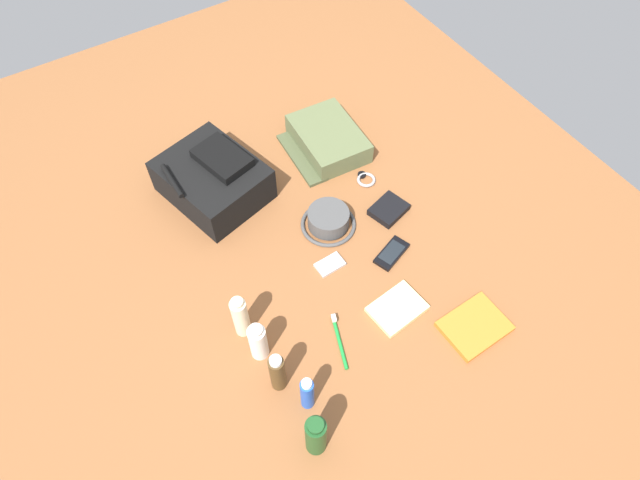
{
  "coord_description": "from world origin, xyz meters",
  "views": [
    {
      "loc": [
        -0.8,
        0.5,
        1.41
      ],
      "look_at": [
        0.0,
        0.0,
        0.04
      ],
      "focal_mm": 31.13,
      "sensor_mm": 36.0,
      "label": 1
    }
  ],
  "objects_px": {
    "deodorant_spray": "(307,393)",
    "toothpaste_tube": "(258,342)",
    "notepad": "(397,308)",
    "toothbrush": "(339,338)",
    "bucket_hat": "(328,220)",
    "paperback_novel": "(474,326)",
    "lotion_bottle": "(241,317)",
    "media_player": "(330,265)",
    "wallet": "(389,210)",
    "backpack": "(213,179)",
    "toiletry_pouch": "(327,140)",
    "cologne_bottle": "(277,372)",
    "shampoo_bottle": "(316,436)",
    "wristwatch": "(366,179)",
    "cell_phone": "(392,253)"
  },
  "relations": [
    {
      "from": "cell_phone",
      "to": "media_player",
      "type": "xyz_separation_m",
      "value": [
        0.07,
        0.18,
        -0.0
      ]
    },
    {
      "from": "wristwatch",
      "to": "toothpaste_tube",
      "type": "bearing_deg",
      "value": 120.74
    },
    {
      "from": "deodorant_spray",
      "to": "toothbrush",
      "type": "xyz_separation_m",
      "value": [
        0.11,
        -0.16,
        -0.06
      ]
    },
    {
      "from": "bucket_hat",
      "to": "paperback_novel",
      "type": "xyz_separation_m",
      "value": [
        -0.51,
        -0.15,
        -0.02
      ]
    },
    {
      "from": "paperback_novel",
      "to": "media_player",
      "type": "distance_m",
      "value": 0.45
    },
    {
      "from": "toiletry_pouch",
      "to": "lotion_bottle",
      "type": "relative_size",
      "value": 1.75
    },
    {
      "from": "paperback_novel",
      "to": "media_player",
      "type": "xyz_separation_m",
      "value": [
        0.38,
        0.23,
        -0.0
      ]
    },
    {
      "from": "bucket_hat",
      "to": "paperback_novel",
      "type": "distance_m",
      "value": 0.54
    },
    {
      "from": "deodorant_spray",
      "to": "lotion_bottle",
      "type": "height_order",
      "value": "lotion_bottle"
    },
    {
      "from": "shampoo_bottle",
      "to": "cologne_bottle",
      "type": "height_order",
      "value": "shampoo_bottle"
    },
    {
      "from": "wallet",
      "to": "notepad",
      "type": "relative_size",
      "value": 0.73
    },
    {
      "from": "backpack",
      "to": "notepad",
      "type": "height_order",
      "value": "backpack"
    },
    {
      "from": "backpack",
      "to": "shampoo_bottle",
      "type": "height_order",
      "value": "shampoo_bottle"
    },
    {
      "from": "wristwatch",
      "to": "media_player",
      "type": "bearing_deg",
      "value": 127.87
    },
    {
      "from": "cologne_bottle",
      "to": "media_player",
      "type": "height_order",
      "value": "cologne_bottle"
    },
    {
      "from": "paperback_novel",
      "to": "lotion_bottle",
      "type": "bearing_deg",
      "value": 58.41
    },
    {
      "from": "backpack",
      "to": "paperback_novel",
      "type": "height_order",
      "value": "backpack"
    },
    {
      "from": "lotion_bottle",
      "to": "cell_phone",
      "type": "xyz_separation_m",
      "value": [
        -0.02,
        -0.49,
        -0.07
      ]
    },
    {
      "from": "paperback_novel",
      "to": "wristwatch",
      "type": "relative_size",
      "value": 2.54
    },
    {
      "from": "bucket_hat",
      "to": "shampoo_bottle",
      "type": "height_order",
      "value": "shampoo_bottle"
    },
    {
      "from": "toothbrush",
      "to": "wallet",
      "type": "bearing_deg",
      "value": -53.07
    },
    {
      "from": "deodorant_spray",
      "to": "backpack",
      "type": "bearing_deg",
      "value": -8.22
    },
    {
      "from": "notepad",
      "to": "toothbrush",
      "type": "bearing_deg",
      "value": 80.13
    },
    {
      "from": "toiletry_pouch",
      "to": "bucket_hat",
      "type": "xyz_separation_m",
      "value": [
        -0.29,
        0.18,
        -0.01
      ]
    },
    {
      "from": "shampoo_bottle",
      "to": "deodorant_spray",
      "type": "distance_m",
      "value": 0.11
    },
    {
      "from": "deodorant_spray",
      "to": "media_player",
      "type": "height_order",
      "value": "deodorant_spray"
    },
    {
      "from": "notepad",
      "to": "deodorant_spray",
      "type": "bearing_deg",
      "value": 98.79
    },
    {
      "from": "toiletry_pouch",
      "to": "notepad",
      "type": "distance_m",
      "value": 0.66
    },
    {
      "from": "toiletry_pouch",
      "to": "wallet",
      "type": "distance_m",
      "value": 0.35
    },
    {
      "from": "backpack",
      "to": "media_player",
      "type": "distance_m",
      "value": 0.47
    },
    {
      "from": "paperback_novel",
      "to": "toothpaste_tube",
      "type": "bearing_deg",
      "value": 64.89
    },
    {
      "from": "deodorant_spray",
      "to": "toothpaste_tube",
      "type": "relative_size",
      "value": 1.0
    },
    {
      "from": "shampoo_bottle",
      "to": "wristwatch",
      "type": "bearing_deg",
      "value": -42.81
    },
    {
      "from": "shampoo_bottle",
      "to": "lotion_bottle",
      "type": "relative_size",
      "value": 1.04
    },
    {
      "from": "deodorant_spray",
      "to": "shampoo_bottle",
      "type": "bearing_deg",
      "value": 159.63
    },
    {
      "from": "paperback_novel",
      "to": "media_player",
      "type": "relative_size",
      "value": 2.1
    },
    {
      "from": "bucket_hat",
      "to": "cell_phone",
      "type": "relative_size",
      "value": 1.34
    },
    {
      "from": "toiletry_pouch",
      "to": "cologne_bottle",
      "type": "height_order",
      "value": "cologne_bottle"
    },
    {
      "from": "lotion_bottle",
      "to": "toothbrush",
      "type": "xyz_separation_m",
      "value": [
        -0.16,
        -0.21,
        -0.07
      ]
    },
    {
      "from": "toothpaste_tube",
      "to": "toothbrush",
      "type": "xyz_separation_m",
      "value": [
        -0.08,
        -0.2,
        -0.06
      ]
    },
    {
      "from": "wristwatch",
      "to": "notepad",
      "type": "relative_size",
      "value": 0.47
    },
    {
      "from": "cell_phone",
      "to": "toothbrush",
      "type": "relative_size",
      "value": 0.83
    },
    {
      "from": "toothbrush",
      "to": "media_player",
      "type": "bearing_deg",
      "value": -27.05
    },
    {
      "from": "cell_phone",
      "to": "wristwatch",
      "type": "distance_m",
      "value": 0.3
    },
    {
      "from": "toothbrush",
      "to": "wallet",
      "type": "xyz_separation_m",
      "value": [
        0.28,
        -0.38,
        0.01
      ]
    },
    {
      "from": "shampoo_bottle",
      "to": "wallet",
      "type": "relative_size",
      "value": 1.54
    },
    {
      "from": "backpack",
      "to": "bucket_hat",
      "type": "xyz_separation_m",
      "value": [
        -0.31,
        -0.24,
        -0.04
      ]
    },
    {
      "from": "toiletry_pouch",
      "to": "wallet",
      "type": "relative_size",
      "value": 2.61
    },
    {
      "from": "bucket_hat",
      "to": "notepad",
      "type": "height_order",
      "value": "bucket_hat"
    },
    {
      "from": "backpack",
      "to": "wristwatch",
      "type": "height_order",
      "value": "backpack"
    }
  ]
}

